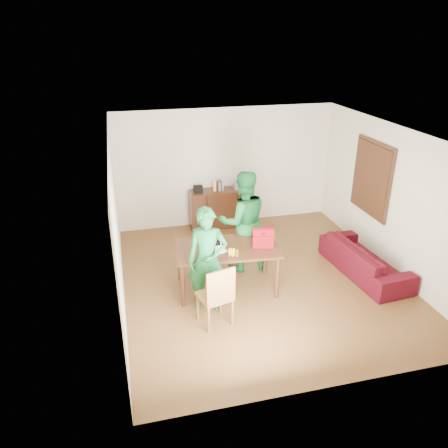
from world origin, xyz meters
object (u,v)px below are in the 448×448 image
object	(u,v)px
table	(227,253)
sofa	(365,259)
person_far	(243,221)
person_near	(207,260)
red_bag	(263,239)
chair	(215,306)
laptop	(216,249)
bottle	(237,252)

from	to	relation	value
table	sofa	world-z (taller)	table
person_far	table	bearing A→B (deg)	54.54
person_near	red_bag	size ratio (longest dim) A/B	4.89
sofa	person_far	bearing A→B (deg)	65.24
chair	laptop	bearing A→B (deg)	61.23
laptop	sofa	size ratio (longest dim) A/B	0.18
person_far	sofa	bearing A→B (deg)	160.77
red_bag	sofa	bearing A→B (deg)	13.00
table	person_far	size ratio (longest dim) A/B	0.95
laptop	red_bag	distance (m)	0.83
chair	sofa	distance (m)	3.18
table	chair	xyz separation A→B (m)	(-0.42, -0.93, -0.41)
person_far	laptop	bearing A→B (deg)	48.39
person_far	bottle	size ratio (longest dim) A/B	11.95
table	chair	bearing A→B (deg)	-109.26
red_bag	person_near	bearing A→B (deg)	-148.18
chair	person_near	world-z (taller)	person_near
person_near	person_far	world-z (taller)	person_far
person_near	person_far	distance (m)	1.45
bottle	red_bag	bearing A→B (deg)	26.65
person_near	bottle	world-z (taller)	person_near
bottle	sofa	xyz separation A→B (m)	(2.58, 0.27, -0.61)
person_near	chair	bearing A→B (deg)	-74.13
bottle	sofa	size ratio (longest dim) A/B	0.08
person_far	laptop	size ratio (longest dim) A/B	5.35
person_far	red_bag	xyz separation A→B (m)	(0.13, -0.77, -0.02)
laptop	person_near	bearing A→B (deg)	-137.07
table	bottle	xyz separation A→B (m)	(0.07, -0.37, 0.19)
person_far	bottle	distance (m)	1.12
chair	sofa	world-z (taller)	chair
table	laptop	distance (m)	0.27
chair	laptop	distance (m)	1.02
chair	person_near	size ratio (longest dim) A/B	0.59
person_near	red_bag	world-z (taller)	person_near
bottle	red_bag	xyz separation A→B (m)	(0.54, 0.27, 0.05)
person_far	red_bag	world-z (taller)	person_far
laptop	bottle	bearing A→B (deg)	-57.96
red_bag	sofa	size ratio (longest dim) A/B	0.18
chair	laptop	world-z (taller)	laptop
table	person_far	distance (m)	0.87
person_far	bottle	bearing A→B (deg)	68.82
person_far	red_bag	distance (m)	0.78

